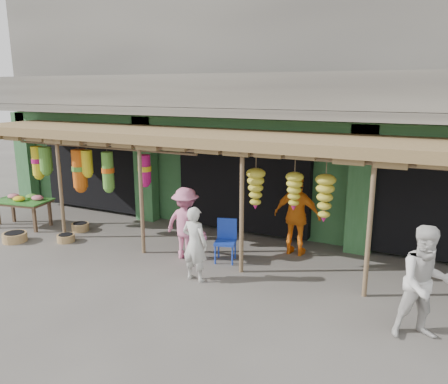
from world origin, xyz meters
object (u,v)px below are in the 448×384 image
at_px(person_right, 426,283).
at_px(person_vendor, 297,216).
at_px(blue_chair, 226,238).
at_px(person_shopper, 186,223).
at_px(person_front, 195,244).
at_px(flower_table, 23,201).

distance_m(person_right, person_vendor, 3.75).
xyz_separation_m(blue_chair, person_shopper, (-0.86, -0.29, 0.30)).
relative_size(blue_chair, person_right, 0.52).
height_order(blue_chair, person_front, person_front).
bearing_deg(person_vendor, blue_chair, 40.30).
bearing_deg(blue_chair, person_right, -35.59).
relative_size(flower_table, person_front, 1.07).
relative_size(flower_table, person_vendor, 0.88).
distance_m(person_vendor, person_shopper, 2.54).
bearing_deg(person_right, person_front, 151.33).
relative_size(person_front, person_vendor, 0.82).
bearing_deg(person_shopper, person_front, 135.91).
height_order(flower_table, person_front, person_front).
height_order(flower_table, person_right, person_right).
relative_size(person_front, person_shopper, 0.93).
relative_size(flower_table, blue_chair, 1.74).
bearing_deg(person_right, person_shopper, 141.40).
bearing_deg(person_right, person_vendor, 112.68).
xyz_separation_m(blue_chair, person_front, (-0.10, -1.22, 0.24)).
height_order(person_vendor, person_shopper, person_vendor).
bearing_deg(person_front, person_right, -178.82).
height_order(flower_table, person_vendor, person_vendor).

